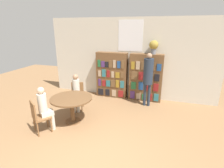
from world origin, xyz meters
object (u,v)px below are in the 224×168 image
at_px(chair_near_camera, 38,116).
at_px(chair_left_side, 77,94).
at_px(bookshelf_left, 112,75).
at_px(flower_vase, 154,46).
at_px(bookshelf_right, 146,78).
at_px(seated_reader_left, 76,91).
at_px(librarian_standing, 148,74).
at_px(reading_table, 72,102).
at_px(seated_reader_right, 45,107).

bearing_deg(chair_near_camera, chair_left_side, 117.00).
xyz_separation_m(bookshelf_left, flower_vase, (1.51, 0.00, 1.16)).
distance_m(chair_near_camera, chair_left_side, 1.65).
xyz_separation_m(bookshelf_right, seated_reader_left, (-2.03, -1.58, -0.19)).
relative_size(chair_left_side, librarian_standing, 0.48).
bearing_deg(chair_near_camera, seated_reader_left, 113.73).
relative_size(reading_table, chair_left_side, 1.32).
distance_m(bookshelf_right, librarian_standing, 0.59).
xyz_separation_m(reading_table, seated_reader_right, (-0.43, -0.60, 0.06)).
height_order(bookshelf_right, seated_reader_right, bookshelf_right).
bearing_deg(chair_near_camera, flower_vase, 85.60).
distance_m(chair_near_camera, seated_reader_right, 0.27).
distance_m(bookshelf_right, seated_reader_right, 3.64).
bearing_deg(chair_near_camera, reading_table, 90.00).
relative_size(chair_near_camera, seated_reader_left, 0.72).
xyz_separation_m(chair_left_side, librarian_standing, (2.22, 0.90, 0.65)).
xyz_separation_m(chair_near_camera, seated_reader_left, (0.30, 1.45, 0.19)).
relative_size(chair_near_camera, seated_reader_right, 0.72).
relative_size(reading_table, chair_near_camera, 1.32).
height_order(chair_near_camera, chair_left_side, same).
distance_m(flower_vase, seated_reader_left, 3.05).
height_order(bookshelf_left, chair_left_side, bookshelf_left).
bearing_deg(seated_reader_left, bookshelf_left, -133.03).
relative_size(bookshelf_right, chair_near_camera, 1.96).
height_order(seated_reader_left, librarian_standing, librarian_standing).
distance_m(bookshelf_right, chair_near_camera, 3.84).
relative_size(bookshelf_right, librarian_standing, 0.94).
distance_m(flower_vase, reading_table, 3.34).
xyz_separation_m(flower_vase, chair_near_camera, (-2.54, -3.04, -1.53)).
xyz_separation_m(bookshelf_left, bookshelf_right, (1.31, -0.00, 0.00)).
bearing_deg(chair_left_side, seated_reader_right, 66.28).
relative_size(bookshelf_right, seated_reader_right, 1.42).
bearing_deg(seated_reader_right, seated_reader_left, 117.02).
height_order(bookshelf_left, bookshelf_right, same).
relative_size(bookshelf_left, flower_vase, 3.70).
bearing_deg(flower_vase, chair_near_camera, -129.87).
distance_m(flower_vase, chair_near_camera, 4.24).
distance_m(seated_reader_left, librarian_standing, 2.46).
relative_size(bookshelf_left, chair_near_camera, 1.96).
height_order(reading_table, chair_near_camera, chair_near_camera).
bearing_deg(seated_reader_left, chair_near_camera, 59.73).
height_order(bookshelf_left, reading_table, bookshelf_left).
distance_m(reading_table, chair_left_side, 0.94).
xyz_separation_m(flower_vase, chair_left_side, (-2.29, -1.41, -1.53)).
bearing_deg(librarian_standing, seated_reader_left, -153.50).
height_order(seated_reader_right, librarian_standing, librarian_standing).
bearing_deg(chair_left_side, bookshelf_left, -137.59).
distance_m(bookshelf_right, chair_left_side, 2.54).
relative_size(flower_vase, seated_reader_left, 0.38).
height_order(bookshelf_left, seated_reader_left, bookshelf_left).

